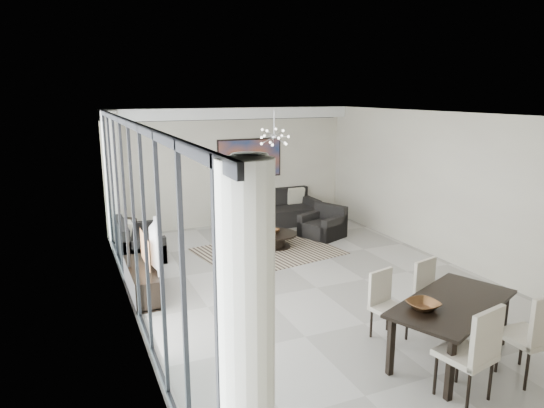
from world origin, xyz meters
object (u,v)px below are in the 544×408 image
tv_console (142,281)px  television (150,246)px  coffee_table (276,239)px  sofa_main (271,213)px  dining_table (452,308)px

tv_console → television: size_ratio=1.28×
coffee_table → tv_console: 3.35m
sofa_main → tv_console: sofa_main is taller
coffee_table → dining_table: size_ratio=0.44×
coffee_table → tv_console: tv_console is taller
tv_console → coffee_table: bearing=25.2°
coffee_table → television: (-2.87, -1.37, 0.63)m
sofa_main → tv_console: size_ratio=1.54×
television → coffee_table: bearing=-56.5°
coffee_table → tv_console: size_ratio=0.59×
coffee_table → sofa_main: bearing=70.0°
tv_console → dining_table: bearing=-47.9°
sofa_main → dining_table: bearing=-94.0°
tv_console → television: bearing=18.8°
coffee_table → dining_table: dining_table is taller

